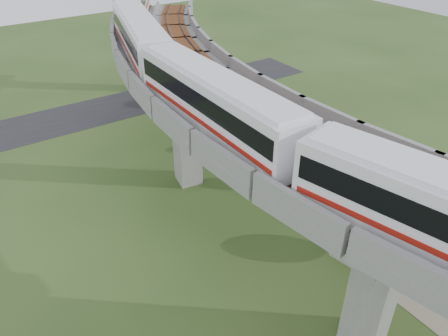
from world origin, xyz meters
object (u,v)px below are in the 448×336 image
(metro_train, at_px, (201,62))
(car_dark, at_px, (313,157))
(car_red, at_px, (431,188))
(car_white, at_px, (443,282))

(metro_train, bearing_deg, car_dark, -5.21)
(car_red, distance_m, car_dark, 11.10)
(car_dark, bearing_deg, car_red, -154.41)
(car_white, bearing_deg, metro_train, 86.73)
(car_white, relative_size, car_dark, 1.02)
(metro_train, relative_size, car_red, 15.59)
(car_white, relative_size, car_red, 0.97)
(car_white, height_order, car_red, car_white)
(metro_train, xyz_separation_m, car_dark, (12.17, -1.11, -11.73))
(car_white, xyz_separation_m, car_red, (9.24, 7.11, -0.00))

